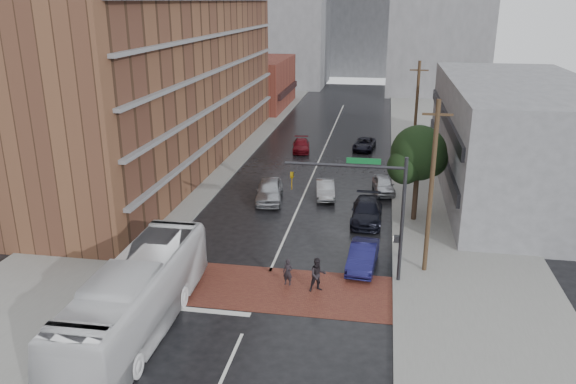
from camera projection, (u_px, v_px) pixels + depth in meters
The scene contains 22 objects.
ground at pixel (260, 293), 30.11m from camera, with size 160.00×160.00×0.00m, color black.
crosswalk at pixel (262, 288), 30.58m from camera, with size 14.00×5.00×0.02m, color brown.
sidewalk_west at pixel (201, 159), 55.24m from camera, with size 9.00×90.00×0.15m, color gray.
sidewalk_east at pixel (441, 170), 51.55m from camera, with size 9.00×90.00×0.15m, color gray.
apartment_block at pixel (163, 11), 50.20m from camera, with size 10.00×44.00×28.00m, color brown.
storefront_west at pixel (260, 83), 81.25m from camera, with size 8.00×16.00×7.00m, color brown.
building_east at pixel (516, 138), 44.65m from camera, with size 11.00×26.00×9.00m, color gray.
distant_tower_center at pixel (359, 15), 114.80m from camera, with size 12.00×10.00×24.00m, color gray.
street_tree at pixel (419, 157), 38.43m from camera, with size 4.20×4.10×6.90m.
signal_mast at pixel (376, 201), 29.97m from camera, with size 6.50×0.30×7.20m.
utility_pole_near at pixel (431, 188), 30.76m from camera, with size 1.60×0.26×10.00m.
utility_pole_far at pixel (416, 117), 49.41m from camera, with size 1.60×0.26×10.00m.
transit_bus at pixel (136, 298), 26.11m from camera, with size 2.97×12.68×3.53m, color white.
pedestrian_a at pixel (288, 272), 30.72m from camera, with size 0.56×0.37×1.53m, color black.
pedestrian_b at pixel (318, 275), 30.03m from camera, with size 0.93×0.72×1.91m, color black.
car_travel_a at pixel (269, 191), 43.63m from camera, with size 2.00×4.98×1.70m, color #AEB0B6.
car_travel_b at pixel (325, 189), 44.56m from camera, with size 1.41×4.05×1.34m, color #929599.
car_travel_c at pixel (301, 145), 58.19m from camera, with size 1.71×4.20×1.22m, color maroon.
suv_travel at pixel (364, 144), 58.82m from camera, with size 2.01×4.35×1.21m, color black.
car_parked_near at pixel (363, 256), 32.77m from camera, with size 1.52×4.35×1.43m, color #15154A.
car_parked_mid at pixel (367, 211), 39.61m from camera, with size 2.11×5.20×1.51m, color black.
car_parked_far at pixel (383, 185), 45.58m from camera, with size 1.59×3.96×1.35m, color #B8BAC0.
Camera 1 is at (6.00, -26.09, 14.88)m, focal length 35.00 mm.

